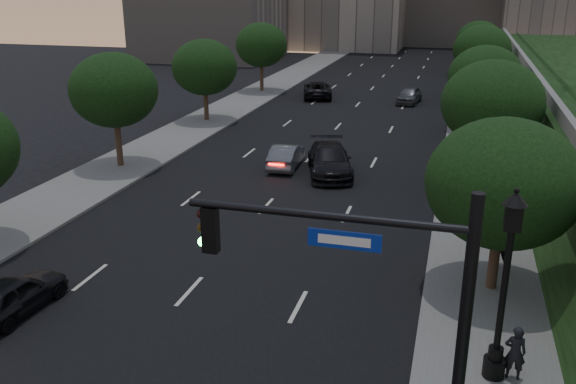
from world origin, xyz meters
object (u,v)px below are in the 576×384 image
(sedan_far_left, at_px, (317,90))
(sedan_far_right, at_px, (409,95))
(sedan_near_left, at_px, (13,295))
(sedan_near_right, at_px, (330,160))
(traffic_signal_mast, at_px, (402,350))
(sedan_mid_left, at_px, (286,156))
(pedestrian_a, at_px, (515,352))
(pedestrian_c, at_px, (487,201))
(pedestrian_b, at_px, (499,245))
(street_lamp, at_px, (503,295))

(sedan_far_left, relative_size, sedan_far_right, 1.27)
(sedan_near_left, bearing_deg, sedan_near_right, -106.98)
(sedan_near_left, xyz_separation_m, sedan_far_left, (0.64, 41.36, 0.09))
(traffic_signal_mast, xyz_separation_m, sedan_far_right, (-3.64, 45.17, -2.93))
(sedan_mid_left, height_order, pedestrian_a, pedestrian_a)
(sedan_mid_left, relative_size, pedestrian_c, 2.39)
(sedan_mid_left, xyz_separation_m, pedestrian_b, (11.42, -10.87, 0.32))
(sedan_far_left, bearing_deg, pedestrian_b, 99.21)
(pedestrian_a, bearing_deg, street_lamp, 4.22)
(traffic_signal_mast, distance_m, sedan_near_left, 13.94)
(traffic_signal_mast, bearing_deg, pedestrian_c, 82.43)
(pedestrian_b, bearing_deg, sedan_far_left, -76.24)
(street_lamp, height_order, sedan_far_left, street_lamp)
(sedan_near_left, height_order, sedan_mid_left, sedan_mid_left)
(sedan_far_right, relative_size, pedestrian_a, 2.73)
(sedan_near_right, height_order, pedestrian_b, pedestrian_b)
(pedestrian_a, relative_size, pedestrian_b, 0.91)
(sedan_near_right, relative_size, sedan_far_right, 1.31)
(sedan_near_left, height_order, sedan_far_right, sedan_far_right)
(sedan_mid_left, height_order, sedan_far_left, sedan_far_left)
(street_lamp, bearing_deg, pedestrian_b, 87.09)
(traffic_signal_mast, distance_m, pedestrian_c, 17.38)
(sedan_far_right, distance_m, pedestrian_c, 28.75)
(pedestrian_a, height_order, pedestrian_c, pedestrian_c)
(sedan_near_left, relative_size, sedan_far_right, 0.92)
(street_lamp, height_order, sedan_near_left, street_lamp)
(traffic_signal_mast, bearing_deg, sedan_mid_left, 111.10)
(sedan_mid_left, bearing_deg, street_lamp, 118.15)
(pedestrian_a, bearing_deg, pedestrian_c, -90.19)
(traffic_signal_mast, xyz_separation_m, sedan_mid_left, (-8.85, 22.95, -2.97))
(traffic_signal_mast, height_order, pedestrian_c, traffic_signal_mast)
(sedan_near_right, bearing_deg, sedan_near_left, -127.18)
(sedan_far_right, bearing_deg, sedan_far_left, -176.34)
(sedan_far_left, xyz_separation_m, sedan_near_right, (6.16, -23.40, 0.06))
(traffic_signal_mast, relative_size, pedestrian_a, 4.40)
(pedestrian_b, bearing_deg, sedan_near_right, -59.68)
(sedan_far_left, relative_size, pedestrian_a, 3.47)
(pedestrian_a, bearing_deg, sedan_near_right, -65.38)
(sedan_near_right, xyz_separation_m, pedestrian_b, (8.68, -10.21, 0.20))
(street_lamp, xyz_separation_m, pedestrian_b, (0.37, 7.24, -1.61))
(sedan_near_right, bearing_deg, traffic_signal_mast, -91.12)
(traffic_signal_mast, xyz_separation_m, sedan_near_left, (-12.91, 4.33, -2.99))
(street_lamp, relative_size, pedestrian_c, 3.17)
(sedan_near_left, xyz_separation_m, sedan_far_right, (9.27, 40.85, 0.06))
(sedan_far_left, distance_m, sedan_far_right, 8.64)
(sedan_far_right, relative_size, pedestrian_b, 2.49)
(traffic_signal_mast, xyz_separation_m, pedestrian_b, (2.57, 12.08, -2.65))
(pedestrian_b, height_order, pedestrian_c, pedestrian_c)
(sedan_near_right, xyz_separation_m, pedestrian_a, (8.81, -17.39, 0.12))
(street_lamp, distance_m, sedan_near_right, 19.41)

